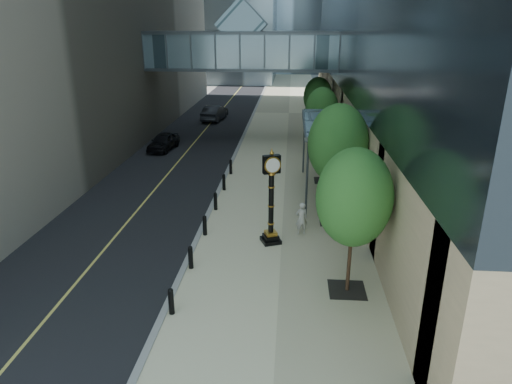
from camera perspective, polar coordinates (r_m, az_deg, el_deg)
ground at (r=15.65m, az=-1.31°, el=-17.65°), size 320.00×320.00×0.00m
road at (r=53.80m, az=-4.56°, el=9.89°), size 8.00×180.00×0.02m
sidewalk at (r=53.16m, az=4.12°, el=9.80°), size 8.00×180.00×0.06m
curb at (r=53.33m, az=-0.25°, el=9.89°), size 0.25×180.00×0.07m
skywalk at (r=40.56m, az=-1.72°, el=17.54°), size 17.00×4.20×5.80m
entrance_canopy at (r=26.93m, az=9.10°, el=8.37°), size 3.00×8.00×4.38m
bollard_row at (r=23.49m, az=-5.71°, el=-2.66°), size 0.20×16.20×0.90m
street_trees at (r=27.74m, az=9.19°, el=7.75°), size 2.95×28.64×6.06m
street_clock at (r=20.64m, az=1.91°, el=-1.54°), size 1.07×1.07×4.38m
pedestrian at (r=21.98m, az=5.71°, el=-3.30°), size 0.68×0.54×1.62m
car_near at (r=37.77m, az=-11.50°, el=6.18°), size 2.09×4.15×1.36m
car_far at (r=49.11m, az=-5.19°, el=9.83°), size 2.32×4.99×1.58m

